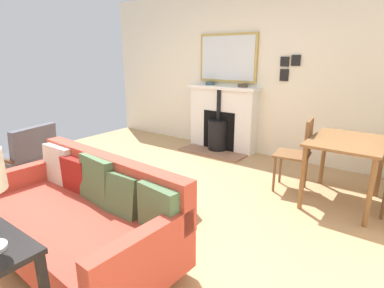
% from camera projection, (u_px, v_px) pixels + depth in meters
% --- Properties ---
extents(ground_plane, '(5.08, 5.68, 0.01)m').
position_uv_depth(ground_plane, '(134.00, 199.00, 3.65)').
color(ground_plane, tan).
extents(wall_left, '(0.12, 5.68, 2.69)m').
position_uv_depth(wall_left, '(239.00, 73.00, 5.24)').
color(wall_left, silver).
rests_on(wall_left, ground).
extents(fireplace, '(0.67, 1.30, 1.13)m').
position_uv_depth(fireplace, '(222.00, 122.00, 5.41)').
color(fireplace, '#93664C').
rests_on(fireplace, ground).
extents(mirror_over_mantel, '(0.04, 1.09, 0.80)m').
position_uv_depth(mirror_over_mantel, '(228.00, 58.00, 5.21)').
color(mirror_over_mantel, tan).
extents(mantel_bowl_near, '(0.16, 0.16, 0.06)m').
position_uv_depth(mantel_bowl_near, '(210.00, 83.00, 5.43)').
color(mantel_bowl_near, '#334C56').
rests_on(mantel_bowl_near, fireplace).
extents(mantel_bowl_far, '(0.16, 0.16, 0.05)m').
position_uv_depth(mantel_bowl_far, '(243.00, 86.00, 5.06)').
color(mantel_bowl_far, '#47382D').
rests_on(mantel_bowl_far, fireplace).
extents(sofa, '(1.01, 1.93, 0.80)m').
position_uv_depth(sofa, '(81.00, 216.00, 2.57)').
color(sofa, '#B2B2B7').
rests_on(sofa, ground).
extents(ottoman, '(0.61, 0.76, 0.37)m').
position_uv_depth(ottoman, '(153.00, 195.00, 3.22)').
color(ottoman, '#B2B2B7').
rests_on(ottoman, ground).
extents(armchair_accent, '(0.78, 0.70, 0.82)m').
position_uv_depth(armchair_accent, '(27.00, 153.00, 3.82)').
color(armchair_accent, '#4C3321').
rests_on(armchair_accent, ground).
extents(dining_table, '(0.96, 0.74, 0.75)m').
position_uv_depth(dining_table, '(347.00, 149.00, 3.39)').
color(dining_table, brown).
rests_on(dining_table, ground).
extents(dining_chair_near_fireplace, '(0.45, 0.45, 0.92)m').
position_uv_depth(dining_chair_near_fireplace, '(300.00, 149.00, 3.71)').
color(dining_chair_near_fireplace, brown).
rests_on(dining_chair_near_fireplace, ground).
extents(photo_gallery_row, '(0.02, 0.30, 0.39)m').
position_uv_depth(photo_gallery_row, '(288.00, 66.00, 4.66)').
color(photo_gallery_row, black).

